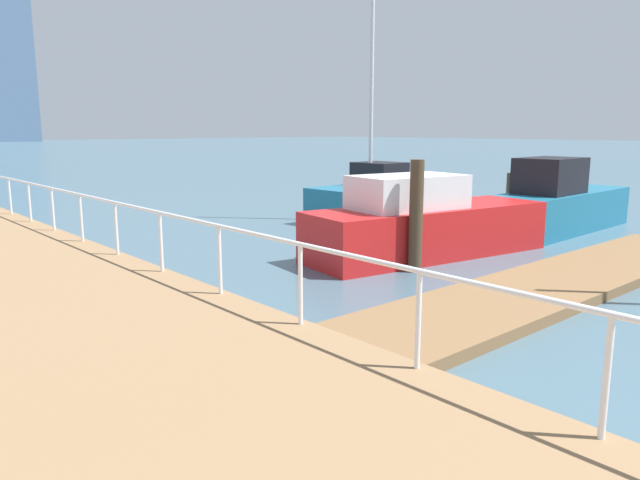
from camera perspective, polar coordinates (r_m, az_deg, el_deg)
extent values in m
plane|color=#476675|center=(19.58, -17.29, 1.64)|extent=(300.00, 300.00, 0.00)
cube|color=olive|center=(11.83, 21.76, -3.84)|extent=(11.95, 2.00, 0.18)
cylinder|color=white|center=(5.39, 25.70, -11.77)|extent=(0.06, 0.06, 1.05)
cylinder|color=white|center=(6.32, 9.37, -7.59)|extent=(0.06, 0.06, 1.05)
cylinder|color=white|center=(7.62, -1.89, -4.28)|extent=(0.06, 0.06, 1.05)
cylinder|color=white|center=(9.15, -9.57, -1.90)|extent=(0.06, 0.06, 1.05)
cylinder|color=white|center=(10.81, -14.96, -0.20)|extent=(0.06, 0.06, 1.05)
cylinder|color=white|center=(12.54, -18.89, 1.04)|extent=(0.06, 0.06, 1.05)
cylinder|color=white|center=(14.32, -21.86, 1.97)|extent=(0.06, 0.06, 1.05)
cylinder|color=white|center=(16.13, -24.17, 2.69)|extent=(0.06, 0.06, 1.05)
cylinder|color=white|center=(17.97, -26.01, 3.26)|extent=(0.06, 0.06, 1.05)
cylinder|color=white|center=(19.82, -27.51, 3.73)|extent=(0.06, 0.06, 1.05)
cylinder|color=white|center=(9.88, -12.61, 2.00)|extent=(0.06, 28.86, 0.06)
cylinder|color=#473826|center=(19.51, 22.21, 4.03)|extent=(0.31, 0.31, 1.84)
cylinder|color=#473826|center=(12.20, 9.16, 2.25)|extent=(0.28, 0.28, 2.28)
cylinder|color=brown|center=(19.56, 17.70, 3.89)|extent=(0.26, 0.26, 1.54)
cube|color=#1E6B8C|center=(18.98, 4.78, 3.52)|extent=(4.11, 1.93, 1.12)
cube|color=black|center=(19.21, 5.70, 6.34)|extent=(1.31, 1.48, 0.71)
cylinder|color=silver|center=(19.00, 5.01, 18.08)|extent=(0.12, 0.12, 8.51)
cube|color=red|center=(13.92, 10.29, 0.85)|extent=(6.19, 2.70, 1.13)
cube|color=white|center=(13.37, 8.37, 4.57)|extent=(2.70, 1.81, 0.74)
cube|color=#1E6B8C|center=(18.39, 21.90, 2.58)|extent=(5.83, 1.89, 1.13)
cube|color=black|center=(17.63, 21.14, 5.76)|extent=(1.95, 1.41, 0.98)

